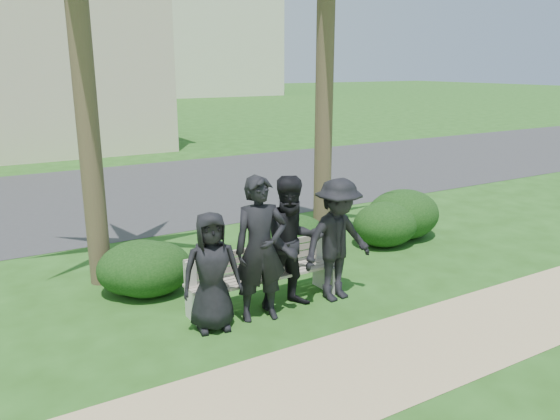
# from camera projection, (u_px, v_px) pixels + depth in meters

# --- Properties ---
(ground) EXTENTS (160.00, 160.00, 0.00)m
(ground) POSITION_uv_depth(u_px,v_px,m) (325.00, 296.00, 7.88)
(ground) COLOR #234C15
(ground) RESTS_ON ground
(footpath) EXTENTS (30.00, 1.60, 0.01)m
(footpath) POSITION_uv_depth(u_px,v_px,m) (414.00, 350.00, 6.39)
(footpath) COLOR tan
(footpath) RESTS_ON ground
(asphalt_street) EXTENTS (160.00, 8.00, 0.01)m
(asphalt_street) POSITION_uv_depth(u_px,v_px,m) (152.00, 190.00, 14.53)
(asphalt_street) COLOR #2D2D30
(asphalt_street) RESTS_ON ground
(stucco_bldg_right) EXTENTS (8.40, 8.40, 7.30)m
(stucco_bldg_right) POSITION_uv_depth(u_px,v_px,m) (42.00, 53.00, 21.41)
(stucco_bldg_right) COLOR beige
(stucco_bldg_right) RESTS_ON ground
(park_bench) EXTENTS (2.23, 0.56, 0.77)m
(park_bench) POSITION_uv_depth(u_px,v_px,m) (265.00, 280.00, 7.56)
(park_bench) COLOR gray
(park_bench) RESTS_ON ground
(man_a) EXTENTS (0.82, 0.62, 1.52)m
(man_a) POSITION_uv_depth(u_px,v_px,m) (212.00, 272.00, 6.73)
(man_a) COLOR black
(man_a) RESTS_ON ground
(man_b) EXTENTS (0.78, 0.60, 1.91)m
(man_b) POSITION_uv_depth(u_px,v_px,m) (260.00, 249.00, 6.97)
(man_b) COLOR black
(man_b) RESTS_ON ground
(man_c) EXTENTS (0.96, 0.79, 1.84)m
(man_c) POSITION_uv_depth(u_px,v_px,m) (292.00, 243.00, 7.32)
(man_c) COLOR black
(man_c) RESTS_ON ground
(man_d) EXTENTS (1.17, 0.73, 1.75)m
(man_d) POSITION_uv_depth(u_px,v_px,m) (338.00, 240.00, 7.59)
(man_d) COLOR black
(man_d) RESTS_ON ground
(hedge_a) EXTENTS (1.21, 1.00, 0.79)m
(hedge_a) POSITION_uv_depth(u_px,v_px,m) (139.00, 266.00, 7.96)
(hedge_a) COLOR black
(hedge_a) RESTS_ON ground
(hedge_b) EXTENTS (1.22, 1.00, 0.79)m
(hedge_b) POSITION_uv_depth(u_px,v_px,m) (150.00, 268.00, 7.89)
(hedge_b) COLOR black
(hedge_b) RESTS_ON ground
(hedge_d) EXTENTS (1.29, 1.07, 0.84)m
(hedge_d) POSITION_uv_depth(u_px,v_px,m) (292.00, 238.00, 9.14)
(hedge_d) COLOR black
(hedge_d) RESTS_ON ground
(hedge_e) EXTENTS (1.27, 1.05, 0.83)m
(hedge_e) POSITION_uv_depth(u_px,v_px,m) (385.00, 223.00, 10.04)
(hedge_e) COLOR black
(hedge_e) RESTS_ON ground
(hedge_f) EXTENTS (1.48, 1.22, 0.96)m
(hedge_f) POSITION_uv_depth(u_px,v_px,m) (403.00, 213.00, 10.47)
(hedge_f) COLOR black
(hedge_f) RESTS_ON ground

